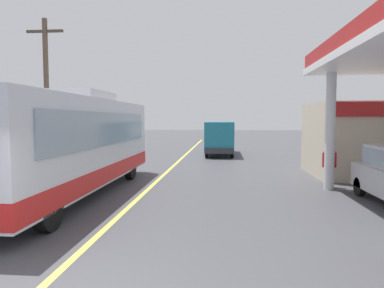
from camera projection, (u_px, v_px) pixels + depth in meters
ground at (184, 156)px, 24.86m from camera, size 120.00×120.00×0.00m
lane_divider_stripe at (174, 165)px, 19.89m from camera, size 0.16×50.00×0.01m
coach_bus_main at (73, 146)px, 12.06m from camera, size 2.60×11.04×3.69m
minibus_opposing_lane at (220, 135)px, 25.99m from camera, size 2.04×6.13×2.44m
pedestrian_near_pump at (329, 163)px, 13.46m from camera, size 0.55×0.22×1.66m
utility_pole_roadside at (47, 93)px, 16.78m from camera, size 1.80×0.24×7.44m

